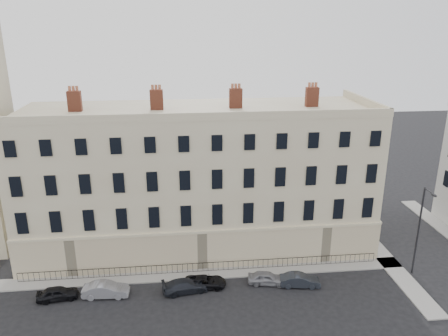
{
  "coord_description": "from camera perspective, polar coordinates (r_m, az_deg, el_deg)",
  "views": [
    {
      "loc": [
        -7.96,
        -32.06,
        23.49
      ],
      "look_at": [
        -3.42,
        10.0,
        9.2
      ],
      "focal_mm": 35.0,
      "sensor_mm": 36.0,
      "label": 1
    }
  ],
  "objects": [
    {
      "name": "car_b",
      "position": [
        41.87,
        -15.17,
        -15.1
      ],
      "size": [
        4.16,
        1.62,
        1.35
      ],
      "primitive_type": "imported",
      "rotation": [
        0.0,
        0.0,
        1.52
      ],
      "color": "gray",
      "rests_on": "ground"
    },
    {
      "name": "pavement_east_return",
      "position": [
        50.92,
        19.25,
        -9.88
      ],
      "size": [
        2.0,
        24.0,
        0.12
      ],
      "primitive_type": "cube",
      "color": "gray",
      "rests_on": "ground"
    },
    {
      "name": "pavement_terrace",
      "position": [
        43.9,
        -8.1,
        -13.81
      ],
      "size": [
        48.0,
        2.0,
        0.12
      ],
      "primitive_type": "cube",
      "color": "gray",
      "rests_on": "ground"
    },
    {
      "name": "streetlamp",
      "position": [
        45.54,
        24.18,
        -7.06
      ],
      "size": [
        0.25,
        1.95,
        9.02
      ],
      "rotation": [
        0.0,
        0.0,
        0.03
      ],
      "color": "#29292D",
      "rests_on": "ground"
    },
    {
      "name": "ground",
      "position": [
        40.54,
        6.62,
        -16.9
      ],
      "size": [
        160.0,
        160.0,
        0.0
      ],
      "primitive_type": "plane",
      "color": "black",
      "rests_on": "ground"
    },
    {
      "name": "car_f",
      "position": [
        42.47,
        9.88,
        -14.24
      ],
      "size": [
        3.88,
        1.79,
        1.23
      ],
      "primitive_type": "imported",
      "rotation": [
        0.0,
        0.0,
        1.44
      ],
      "color": "#23272E",
      "rests_on": "ground"
    },
    {
      "name": "car_d",
      "position": [
        41.86,
        -2.44,
        -14.62
      ],
      "size": [
        3.97,
        2.08,
        1.07
      ],
      "primitive_type": "imported",
      "rotation": [
        0.0,
        0.0,
        1.49
      ],
      "color": "black",
      "rests_on": "ground"
    },
    {
      "name": "railings",
      "position": [
        43.97,
        -2.77,
        -12.81
      ],
      "size": [
        35.0,
        0.04,
        0.96
      ],
      "color": "black",
      "rests_on": "ground"
    },
    {
      "name": "car_c",
      "position": [
        41.3,
        -5.08,
        -15.07
      ],
      "size": [
        4.43,
        2.38,
        1.22
      ],
      "primitive_type": "imported",
      "rotation": [
        0.0,
        0.0,
        1.74
      ],
      "color": "black",
      "rests_on": "ground"
    },
    {
      "name": "car_e",
      "position": [
        42.39,
        5.61,
        -14.11
      ],
      "size": [
        3.78,
        2.03,
        1.22
      ],
      "primitive_type": "imported",
      "rotation": [
        0.0,
        0.0,
        1.4
      ],
      "color": "gray",
      "rests_on": "ground"
    },
    {
      "name": "car_a",
      "position": [
        42.81,
        -20.9,
        -15.05
      ],
      "size": [
        3.72,
        1.91,
        1.21
      ],
      "primitive_type": "imported",
      "rotation": [
        0.0,
        0.0,
        1.71
      ],
      "color": "black",
      "rests_on": "ground"
    },
    {
      "name": "terrace",
      "position": [
        46.89,
        -3.36,
        -1.32
      ],
      "size": [
        36.22,
        12.22,
        17.0
      ],
      "color": "#C8B794",
      "rests_on": "ground"
    }
  ]
}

